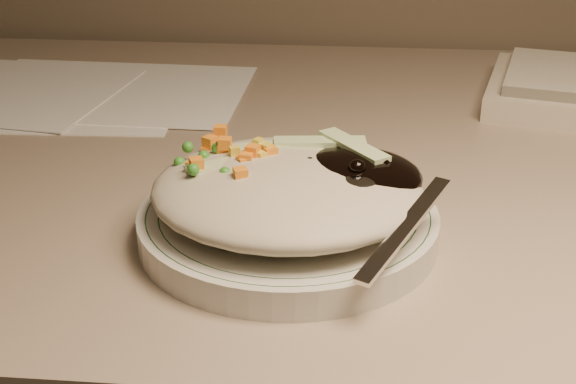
{
  "coord_description": "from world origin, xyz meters",
  "views": [
    {
      "loc": [
        -0.07,
        0.69,
        1.02
      ],
      "look_at": [
        -0.11,
        1.2,
        0.78
      ],
      "focal_mm": 50.0,
      "sensor_mm": 36.0,
      "label": 1
    }
  ],
  "objects": [
    {
      "name": "desk",
      "position": [
        0.0,
        1.38,
        0.54
      ],
      "size": [
        1.4,
        0.7,
        0.74
      ],
      "color": "gray",
      "rests_on": "ground"
    },
    {
      "name": "plate_rim",
      "position": [
        -0.11,
        1.2,
        0.76
      ],
      "size": [
        0.2,
        0.2,
        0.0
      ],
      "color": "#144723",
      "rests_on": "plate"
    },
    {
      "name": "plate",
      "position": [
        -0.11,
        1.2,
        0.75
      ],
      "size": [
        0.22,
        0.22,
        0.02
      ],
      "primitive_type": "cylinder",
      "color": "silver",
      "rests_on": "desk"
    },
    {
      "name": "meal",
      "position": [
        -0.11,
        1.2,
        0.78
      ],
      "size": [
        0.21,
        0.19,
        0.05
      ],
      "color": "#AEA68D",
      "rests_on": "plate"
    },
    {
      "name": "papers",
      "position": [
        -0.41,
        1.5,
        0.74
      ],
      "size": [
        0.46,
        0.26,
        0.0
      ],
      "color": "white",
      "rests_on": "desk"
    }
  ]
}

